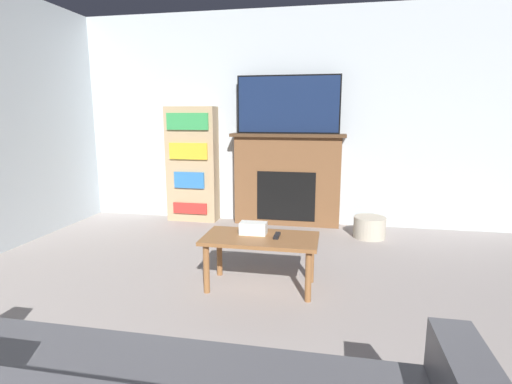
# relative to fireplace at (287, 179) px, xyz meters

# --- Properties ---
(wall_back) EXTENTS (6.39, 0.06, 2.70)m
(wall_back) POSITION_rel_fireplace_xyz_m (-0.07, 0.14, 0.76)
(wall_back) COLOR silver
(wall_back) RESTS_ON ground_plane
(fireplace) EXTENTS (1.45, 0.28, 1.18)m
(fireplace) POSITION_rel_fireplace_xyz_m (0.00, 0.00, 0.00)
(fireplace) COLOR brown
(fireplace) RESTS_ON ground_plane
(tv) EXTENTS (1.28, 0.03, 0.71)m
(tv) POSITION_rel_fireplace_xyz_m (0.00, -0.02, 0.94)
(tv) COLOR black
(tv) RESTS_ON fireplace
(coffee_table) EXTENTS (0.93, 0.49, 0.43)m
(coffee_table) POSITION_rel_fireplace_xyz_m (0.02, -1.99, -0.22)
(coffee_table) COLOR brown
(coffee_table) RESTS_ON ground_plane
(tissue_box) EXTENTS (0.22, 0.12, 0.10)m
(tissue_box) POSITION_rel_fireplace_xyz_m (-0.05, -1.93, -0.11)
(tissue_box) COLOR white
(tissue_box) RESTS_ON coffee_table
(remote_control) EXTENTS (0.04, 0.15, 0.02)m
(remote_control) POSITION_rel_fireplace_xyz_m (0.15, -1.97, -0.15)
(remote_control) COLOR black
(remote_control) RESTS_ON coffee_table
(bookshelf) EXTENTS (0.66, 0.29, 1.51)m
(bookshelf) POSITION_rel_fireplace_xyz_m (-1.27, -0.02, 0.17)
(bookshelf) COLOR tan
(bookshelf) RESTS_ON ground_plane
(storage_basket) EXTENTS (0.37, 0.37, 0.24)m
(storage_basket) POSITION_rel_fireplace_xyz_m (1.02, -0.40, -0.47)
(storage_basket) COLOR #BCB29E
(storage_basket) RESTS_ON ground_plane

